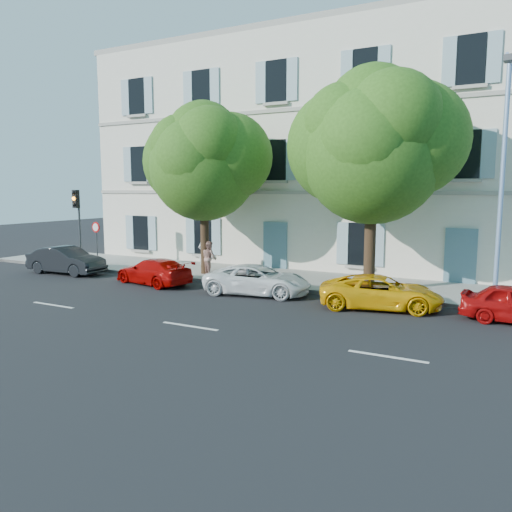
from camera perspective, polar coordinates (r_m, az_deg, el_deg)
The scene contains 15 objects.
ground at distance 18.83m, azimuth -0.48°, elevation -5.11°, with size 90.00×90.00×0.00m, color black.
sidewalk at distance 22.76m, azimuth 4.82°, elevation -2.71°, with size 36.00×4.50×0.15m, color #A09E96.
kerb at distance 20.81m, azimuth 2.49°, elevation -3.66°, with size 36.00×0.16×0.16m, color #9E998E.
building at distance 27.84m, azimuth 9.67°, elevation 11.34°, with size 28.00×7.00×12.00m, color silver.
car_dark_sedan at distance 26.35m, azimuth -20.88°, elevation -0.46°, with size 1.42×4.07×1.34m, color black.
car_red_coupe at distance 22.38m, azimuth -11.62°, elevation -1.73°, with size 1.60×3.94×1.14m, color #AA0704.
car_white_coupe at distance 19.80m, azimuth 0.17°, elevation -2.74°, with size 1.95×4.23×1.18m, color white.
car_yellow_supercar at distance 18.04m, azimuth 14.07°, elevation -4.02°, with size 1.94×4.21×1.17m, color #F4AE0A.
tree_left at distance 23.74m, azimuth -6.00°, elevation 10.07°, with size 5.04×5.04×7.81m.
tree_right at distance 19.84m, azimuth 13.19°, elevation 11.33°, with size 5.41×5.41×8.34m.
traffic_light at distance 27.57m, azimuth -19.76°, elevation 4.84°, with size 0.33×0.45×3.97m.
road_sign at distance 26.92m, azimuth -17.79°, elevation 2.34°, with size 0.54×0.09×2.34m.
street_lamp at distance 19.06m, azimuth 26.35°, elevation 8.78°, with size 0.28×1.74×8.20m.
pedestrian_a at distance 24.67m, azimuth -5.89°, elevation 0.35°, with size 0.65×0.43×1.78m, color silver.
pedestrian_b at distance 23.62m, azimuth -5.35°, elevation -0.21°, with size 0.77×0.60×1.59m, color #A8786B.
Camera 1 is at (8.68, -16.19, 4.17)m, focal length 35.00 mm.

